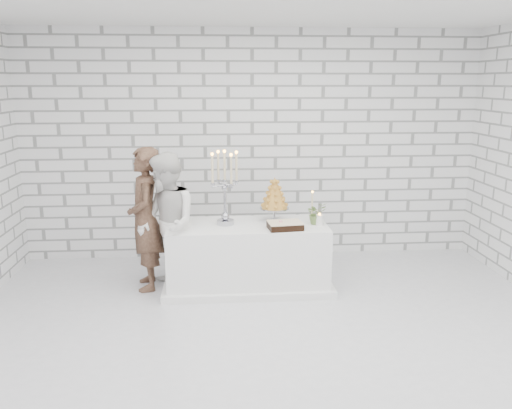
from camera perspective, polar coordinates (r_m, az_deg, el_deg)
name	(u,v)px	position (r m, az deg, el deg)	size (l,w,h in m)	color
ground	(271,340)	(4.99, 1.65, -14.56)	(6.00, 5.00, 0.01)	silver
wall_back	(252,146)	(6.96, -0.42, 6.39)	(6.00, 0.01, 3.00)	white
wall_front	(339,297)	(2.12, 9.07, -9.92)	(6.00, 0.01, 3.00)	white
cake_table	(247,256)	(6.06, -0.93, -5.59)	(1.80, 0.80, 0.75)	white
groom	(145,219)	(6.04, -11.95, -1.56)	(0.59, 0.39, 1.63)	#39241A
bride	(167,225)	(5.84, -9.70, -2.18)	(0.77, 0.60, 1.59)	white
candelabra	(225,188)	(5.85, -3.41, 1.84)	(0.34, 0.34, 0.85)	#A4A5AF
croquembouche	(274,199)	(6.01, 2.03, 0.56)	(0.34, 0.34, 0.52)	olive
chocolate_cake	(285,225)	(5.75, 3.18, -2.29)	(0.37, 0.26, 0.08)	black
pillar_candle	(319,220)	(5.93, 6.91, -1.69)	(0.08, 0.08, 0.12)	white
extra_taper	(312,206)	(6.15, 6.12, -0.17)	(0.06, 0.06, 0.32)	beige
flowers	(316,213)	(5.97, 6.56, -0.95)	(0.23, 0.20, 0.25)	#465E31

